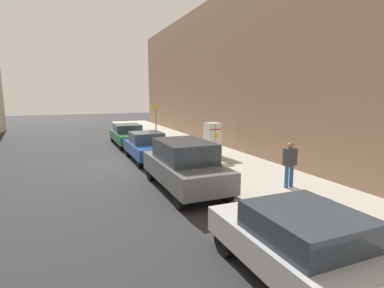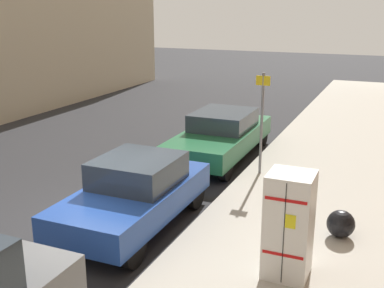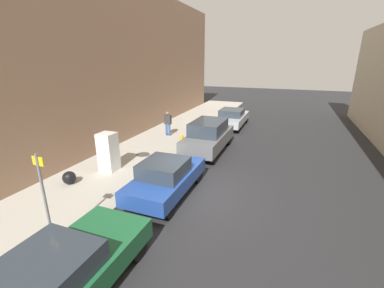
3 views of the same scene
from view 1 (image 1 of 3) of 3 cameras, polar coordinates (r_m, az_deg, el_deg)
name	(u,v)px [view 1 (image 1 of 3)]	position (r m, az deg, el deg)	size (l,w,h in m)	color
ground_plane	(130,163)	(15.11, -11.81, -3.64)	(80.00, 80.00, 0.00)	#28282B
sidewalk_slab	(206,155)	(16.39, 2.78, -2.16)	(4.13, 44.00, 0.15)	#B2ADA0
building_facade_near	(260,70)	(17.78, 12.80, 13.58)	(2.46, 39.60, 9.44)	#937056
discarded_refrigerator	(212,139)	(15.86, 3.89, 0.91)	(0.71, 0.71, 1.75)	white
manhole_cover	(227,165)	(13.89, 6.67, -3.99)	(0.70, 0.70, 0.02)	#47443F
street_sign_post	(156,122)	(19.47, -6.88, 4.25)	(0.36, 0.07, 2.64)	slate
fire_hydrant	(218,169)	(11.54, 5.05, -4.83)	(0.22, 0.22, 0.75)	gold
trash_bag	(209,145)	(17.76, 3.26, -0.15)	(0.53, 0.53, 0.53)	black
pedestrian_walking_far	(290,162)	(10.91, 18.12, -3.25)	(0.46, 0.22, 1.60)	#2D5193
parked_sedan_green	(128,135)	(20.51, -12.08, 1.78)	(1.84, 4.74, 1.37)	#1E6038
parked_hatchback_blue	(147,146)	(15.55, -8.52, -0.42)	(1.75, 3.96, 1.44)	#23479E
parked_suv_gray	(184,165)	(10.61, -1.47, -3.95)	(1.85, 4.50, 1.77)	slate
parked_sedan_silver	(312,251)	(5.84, 21.85, -18.38)	(1.87, 4.42, 1.39)	silver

